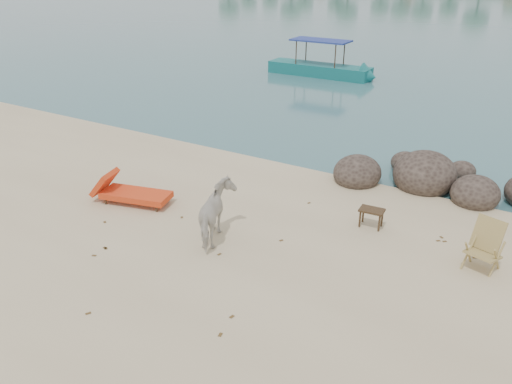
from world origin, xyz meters
TOP-DOWN VIEW (x-y plane):
  - boulders at (2.58, 6.55)m, footprint 6.47×3.06m
  - cow at (-1.03, 1.18)m, footprint 1.27×1.67m
  - side_table at (1.72, 3.50)m, footprint 0.59×0.40m
  - lounge_chair at (-3.90, 1.63)m, footprint 2.35×1.29m
  - deck_chair at (4.23, 2.95)m, footprint 0.82×0.87m
  - boat_near at (-6.36, 18.48)m, footprint 6.31×1.45m
  - dead_leaves at (0.24, 0.67)m, footprint 8.05×7.01m

SIDE VIEW (x-z plane):
  - dead_leaves at x=0.24m, z-range 0.01..0.01m
  - side_table at x=1.72m, z-range 0.00..0.46m
  - boulders at x=2.58m, z-range -0.40..0.89m
  - lounge_chair at x=-3.90m, z-range 0.00..0.67m
  - deck_chair at x=4.23m, z-range 0.00..1.01m
  - cow at x=-1.03m, z-range 0.00..1.29m
  - boat_near at x=-6.36m, z-range 0.00..3.07m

